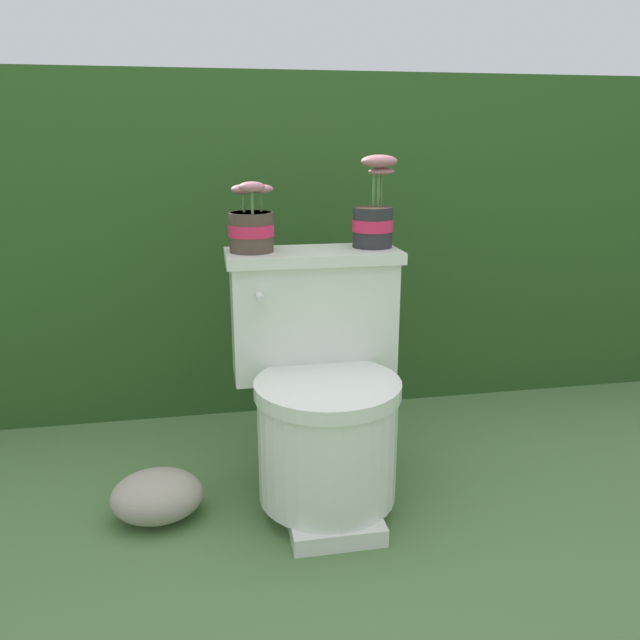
{
  "coord_description": "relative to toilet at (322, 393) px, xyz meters",
  "views": [
    {
      "loc": [
        -0.2,
        -1.4,
        0.94
      ],
      "look_at": [
        0.08,
        0.11,
        0.49
      ],
      "focal_mm": 35.0,
      "sensor_mm": 36.0,
      "label": 1
    }
  ],
  "objects": [
    {
      "name": "hedge_backdrop",
      "position": [
        -0.08,
        0.93,
        0.27
      ],
      "size": [
        3.48,
        0.71,
        1.14
      ],
      "color": "#284C1E",
      "rests_on": "ground"
    },
    {
      "name": "garden_stone",
      "position": [
        -0.43,
        -0.04,
        -0.23
      ],
      "size": [
        0.23,
        0.19,
        0.13
      ],
      "color": "#9E9384",
      "rests_on": "ground"
    },
    {
      "name": "potted_plant_left",
      "position": [
        -0.16,
        0.14,
        0.42
      ],
      "size": [
        0.12,
        0.13,
        0.18
      ],
      "color": "#47382D",
      "rests_on": "toilet"
    },
    {
      "name": "toilet",
      "position": [
        0.0,
        0.0,
        0.0
      ],
      "size": [
        0.46,
        0.49,
        0.65
      ],
      "color": "silver",
      "rests_on": "ground"
    },
    {
      "name": "potted_plant_midleft",
      "position": [
        0.17,
        0.15,
        0.44
      ],
      "size": [
        0.12,
        0.11,
        0.24
      ],
      "color": "#262628",
      "rests_on": "toilet"
    },
    {
      "name": "ground_plane",
      "position": [
        -0.08,
        -0.09,
        -0.3
      ],
      "size": [
        12.0,
        12.0,
        0.0
      ],
      "primitive_type": "plane",
      "color": "#4C703D"
    }
  ]
}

